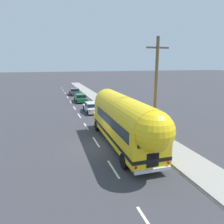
% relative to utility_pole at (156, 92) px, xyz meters
% --- Properties ---
extents(ground_plane, '(300.00, 300.00, 0.00)m').
position_rel_utility_pole_xyz_m(ground_plane, '(-4.22, 1.17, -4.42)').
color(ground_plane, '#38383D').
extents(lane_markings, '(3.92, 80.00, 0.01)m').
position_rel_utility_pole_xyz_m(lane_markings, '(-1.55, 13.67, -4.42)').
color(lane_markings, silver).
rests_on(lane_markings, ground).
extents(sidewalk_slab, '(2.70, 90.00, 0.15)m').
position_rel_utility_pole_xyz_m(sidewalk_slab, '(0.92, 11.17, -4.35)').
color(sidewalk_slab, gray).
rests_on(sidewalk_slab, ground).
extents(utility_pole, '(1.80, 0.24, 8.50)m').
position_rel_utility_pole_xyz_m(utility_pole, '(0.00, 0.00, 0.00)').
color(utility_pole, brown).
rests_on(utility_pole, ground).
extents(painted_bus, '(2.69, 12.49, 4.12)m').
position_rel_utility_pole_xyz_m(painted_bus, '(-2.33, 0.31, -2.12)').
color(painted_bus, yellow).
rests_on(painted_bus, ground).
extents(car_lead, '(2.04, 4.34, 1.37)m').
position_rel_utility_pole_xyz_m(car_lead, '(-2.19, 13.26, -3.69)').
color(car_lead, silver).
rests_on(car_lead, ground).
extents(car_second, '(1.95, 4.51, 1.37)m').
position_rel_utility_pole_xyz_m(car_second, '(-2.51, 21.52, -3.69)').
color(car_second, '#196633').
rests_on(car_second, ground).
extents(car_third, '(1.98, 4.28, 1.37)m').
position_rel_utility_pole_xyz_m(car_third, '(-2.44, 29.93, -3.70)').
color(car_third, '#474C51').
rests_on(car_third, ground).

